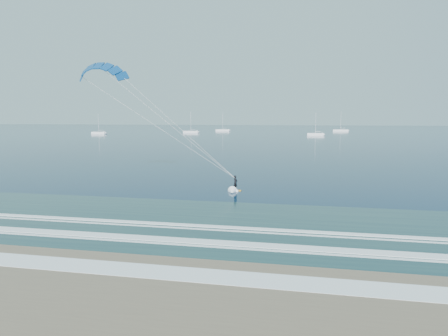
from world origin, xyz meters
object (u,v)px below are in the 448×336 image
sailboat_3 (315,134)px  kitesurfer_rig (166,121)px  sailboat_1 (191,132)px  sailboat_4 (340,130)px  sailboat_0 (99,133)px  sailboat_2 (223,130)px

sailboat_3 → kitesurfer_rig: bearing=-97.6°
kitesurfer_rig → sailboat_3: size_ratio=1.85×
sailboat_1 → sailboat_4: bearing=26.4°
sailboat_0 → sailboat_1: (43.60, 25.68, 0.01)m
sailboat_4 → sailboat_0: bearing=-152.2°
kitesurfer_rig → sailboat_1: 183.54m
sailboat_1 → sailboat_3: size_ratio=1.10×
sailboat_1 → sailboat_2: 33.81m
kitesurfer_rig → sailboat_1: size_ratio=1.69×
sailboat_1 → sailboat_3: 72.43m
sailboat_1 → sailboat_4: (86.51, 42.98, 0.00)m
sailboat_3 → sailboat_4: (17.08, 63.62, 0.01)m
sailboat_0 → sailboat_1: 50.60m
sailboat_3 → sailboat_4: bearing=75.0°
sailboat_2 → kitesurfer_rig: bearing=-80.1°
sailboat_2 → sailboat_0: bearing=-134.3°
sailboat_0 → sailboat_2: size_ratio=0.88×
sailboat_0 → sailboat_2: 79.91m
sailboat_2 → sailboat_4: 75.20m
sailboat_0 → sailboat_4: sailboat_4 is taller
sailboat_2 → sailboat_3: bearing=-42.3°
kitesurfer_rig → sailboat_1: (-48.46, 176.86, -7.59)m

